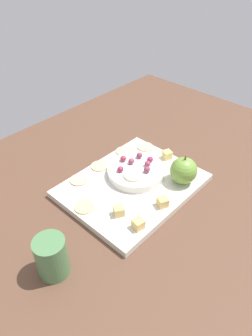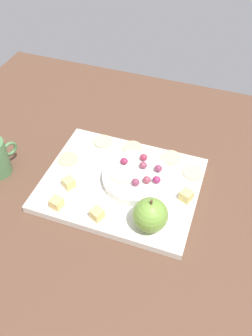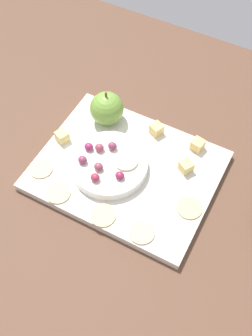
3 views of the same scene
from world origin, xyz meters
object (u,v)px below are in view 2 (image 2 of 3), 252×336
at_px(platter, 121,183).
at_px(grape_3, 144,157).
at_px(grape_6, 145,166).
at_px(grape_2, 157,180).
at_px(cracker_4, 132,148).
at_px(cracker_3, 103,141).
at_px(cheese_cube_3, 69,183).
at_px(apple_whole, 150,215).
at_px(grape_1, 158,168).
at_px(cheese_cube_0, 56,203).
at_px(cracker_1, 68,159).
at_px(serving_dish, 136,177).
at_px(cracker_0, 193,172).
at_px(grape_0, 136,182).
at_px(apple_slice_0, 121,175).
at_px(cheese_cube_2, 186,196).
at_px(grape_5, 124,161).
at_px(cracker_2, 171,157).
at_px(cheese_cube_1, 97,214).
at_px(grape_4, 147,180).

bearing_deg(platter, grape_3, 61.39).
distance_m(grape_3, grape_6, 0.03).
bearing_deg(grape_2, cracker_4, 130.67).
bearing_deg(cracker_3, cheese_cube_3, -95.26).
bearing_deg(apple_whole, grape_1, 99.06).
distance_m(cheese_cube_0, cheese_cube_3, 0.06).
distance_m(cheese_cube_3, cracker_1, 0.09).
relative_size(cracker_1, grape_6, 2.68).
bearing_deg(grape_2, platter, -177.22).
height_order(serving_dish, cracker_0, serving_dish).
height_order(cheese_cube_3, grape_3, grape_3).
xyz_separation_m(platter, cheese_cube_0, (-0.11, -0.12, 0.02)).
distance_m(grape_0, grape_3, 0.08).
relative_size(cracker_1, grape_0, 2.68).
bearing_deg(apple_slice_0, platter, 106.12).
relative_size(cracker_1, cracker_3, 1.00).
height_order(cracker_0, cracker_4, same).
relative_size(cheese_cube_2, grape_3, 1.29).
xyz_separation_m(cheese_cube_3, apple_slice_0, (0.11, 0.05, 0.01)).
bearing_deg(cracker_0, apple_whole, -107.16).
xyz_separation_m(cheese_cube_0, cracker_4, (0.10, 0.24, -0.01)).
xyz_separation_m(cracker_1, grape_3, (0.19, 0.04, 0.03)).
distance_m(cheese_cube_0, grape_5, 0.19).
distance_m(cracker_3, cracker_4, 0.08).
bearing_deg(cracker_3, serving_dish, -38.50).
distance_m(cracker_0, grape_1, 0.10).
height_order(cracker_0, apple_slice_0, apple_slice_0).
bearing_deg(serving_dish, grape_2, -8.76).
bearing_deg(serving_dish, platter, -159.45).
xyz_separation_m(cracker_0, cracker_1, (-0.31, -0.06, 0.00)).
xyz_separation_m(serving_dish, grape_1, (0.05, 0.03, 0.02)).
xyz_separation_m(serving_dish, cracker_4, (-0.04, 0.11, -0.01)).
relative_size(cracker_2, grape_0, 2.68).
height_order(cracker_0, grape_0, grape_0).
distance_m(cheese_cube_1, apple_slice_0, 0.12).
height_order(cheese_cube_2, cracker_4, cheese_cube_2).
bearing_deg(cracker_0, grape_6, -158.28).
distance_m(grape_3, grape_4, 0.08).
bearing_deg(cheese_cube_3, grape_3, 40.02).
bearing_deg(cracker_0, grape_0, -138.36).
distance_m(cheese_cube_1, cracker_2, 0.26).
xyz_separation_m(grape_5, grape_6, (0.05, 0.00, 0.00)).
bearing_deg(grape_1, serving_dish, -149.67).
bearing_deg(cheese_cube_3, platter, 27.80).
height_order(cheese_cube_2, grape_1, grape_1).
xyz_separation_m(cracker_2, grape_1, (-0.01, -0.08, 0.03)).
bearing_deg(grape_0, grape_5, 130.75).
relative_size(apple_whole, grape_5, 3.96).
bearing_deg(cheese_cube_2, cracker_1, 174.92).
bearing_deg(grape_3, platter, -118.61).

